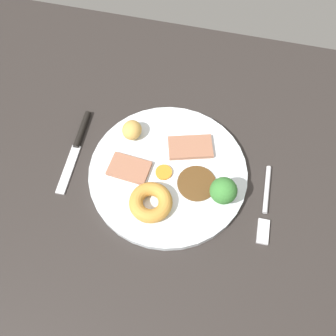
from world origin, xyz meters
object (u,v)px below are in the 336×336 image
at_px(meat_slice_main, 190,147).
at_px(fork, 265,206).
at_px(carrot_coin_front, 164,172).
at_px(broccoli_floret, 223,191).
at_px(yorkshire_pudding, 151,202).
at_px(meat_slice_under, 129,170).
at_px(dinner_plate, 168,172).
at_px(roast_potato_left, 132,130).
at_px(knife, 77,144).

bearing_deg(meat_slice_main, fork, 152.13).
height_order(carrot_coin_front, broccoli_floret, broccoli_floret).
xyz_separation_m(yorkshire_pudding, broccoli_floret, (-0.12, -0.04, 0.02)).
distance_m(carrot_coin_front, fork, 0.19).
height_order(meat_slice_under, broccoli_floret, broccoli_floret).
bearing_deg(fork, carrot_coin_front, -96.99).
height_order(meat_slice_main, yorkshire_pudding, yorkshire_pudding).
height_order(dinner_plate, meat_slice_main, meat_slice_main).
xyz_separation_m(meat_slice_under, roast_potato_left, (0.02, -0.08, 0.01)).
xyz_separation_m(roast_potato_left, carrot_coin_front, (-0.08, 0.07, -0.01)).
bearing_deg(meat_slice_under, dinner_plate, -165.74).
relative_size(broccoli_floret, fork, 0.39).
height_order(yorkshire_pudding, knife, yorkshire_pudding).
bearing_deg(carrot_coin_front, broccoli_floret, 166.07).
relative_size(meat_slice_main, carrot_coin_front, 2.72).
xyz_separation_m(carrot_coin_front, knife, (0.18, -0.03, -0.01)).
bearing_deg(dinner_plate, meat_slice_under, 14.26).
bearing_deg(dinner_plate, carrot_coin_front, 45.57).
relative_size(meat_slice_under, carrot_coin_front, 2.42).
relative_size(yorkshire_pudding, fork, 0.50).
bearing_deg(dinner_plate, broccoli_floret, 161.97).
bearing_deg(yorkshire_pudding, carrot_coin_front, -95.85).
bearing_deg(meat_slice_under, fork, 178.46).
xyz_separation_m(roast_potato_left, broccoli_floret, (-0.19, 0.10, 0.02)).
bearing_deg(broccoli_floret, knife, -10.89).
relative_size(yorkshire_pudding, carrot_coin_front, 2.48).
distance_m(yorkshire_pudding, knife, 0.20).
bearing_deg(meat_slice_main, broccoli_floret, 129.23).
xyz_separation_m(broccoli_floret, fork, (-0.08, -0.01, -0.04)).
bearing_deg(roast_potato_left, broccoli_floret, 153.33).
height_order(dinner_plate, fork, dinner_plate).
relative_size(dinner_plate, yorkshire_pudding, 3.87).
relative_size(roast_potato_left, knife, 0.22).
bearing_deg(meat_slice_main, knife, 9.05).
height_order(dinner_plate, carrot_coin_front, carrot_coin_front).
height_order(broccoli_floret, fork, broccoli_floret).
relative_size(dinner_plate, carrot_coin_front, 9.60).
distance_m(dinner_plate, meat_slice_under, 0.07).
xyz_separation_m(yorkshire_pudding, fork, (-0.20, -0.05, -0.02)).
relative_size(yorkshire_pudding, roast_potato_left, 1.85).
bearing_deg(roast_potato_left, knife, 21.01).
bearing_deg(knife, fork, 80.17).
bearing_deg(carrot_coin_front, fork, 174.56).
bearing_deg(dinner_plate, meat_slice_main, -118.07).
bearing_deg(yorkshire_pudding, fork, -166.08).
xyz_separation_m(meat_slice_main, carrot_coin_front, (0.04, 0.06, -0.00)).
height_order(meat_slice_under, knife, meat_slice_under).
bearing_deg(meat_slice_main, carrot_coin_front, 59.92).
relative_size(dinner_plate, roast_potato_left, 7.16).
xyz_separation_m(meat_slice_under, broccoli_floret, (-0.18, 0.02, 0.03)).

